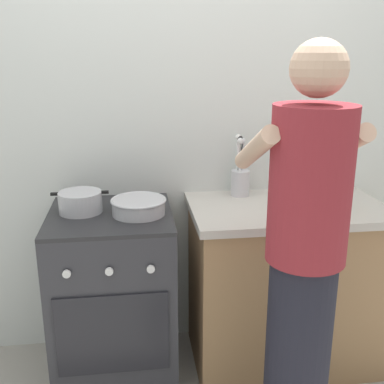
% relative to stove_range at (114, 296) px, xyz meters
% --- Properties ---
extents(ground, '(6.00, 6.00, 0.00)m').
position_rel_stove_range_xyz_m(ground, '(0.35, -0.15, -0.45)').
color(ground, gray).
extents(back_wall, '(3.20, 0.10, 2.50)m').
position_rel_stove_range_xyz_m(back_wall, '(0.55, 0.35, 0.80)').
color(back_wall, silver).
rests_on(back_wall, ground).
extents(countertop, '(1.00, 0.60, 0.90)m').
position_rel_stove_range_xyz_m(countertop, '(0.90, 0.00, 0.00)').
color(countertop, '#99724C').
rests_on(countertop, ground).
extents(stove_range, '(0.60, 0.62, 0.90)m').
position_rel_stove_range_xyz_m(stove_range, '(0.00, 0.00, 0.00)').
color(stove_range, '#2D2D33').
rests_on(stove_range, ground).
extents(pot, '(0.28, 0.21, 0.10)m').
position_rel_stove_range_xyz_m(pot, '(-0.14, 0.04, 0.50)').
color(pot, '#B2B2B7').
rests_on(pot, stove_range).
extents(mixing_bowl, '(0.27, 0.27, 0.08)m').
position_rel_stove_range_xyz_m(mixing_bowl, '(0.14, -0.03, 0.49)').
color(mixing_bowl, '#B7B7BC').
rests_on(mixing_bowl, stove_range).
extents(utensil_crock, '(0.10, 0.10, 0.33)m').
position_rel_stove_range_xyz_m(utensil_crock, '(0.69, 0.21, 0.55)').
color(utensil_crock, silver).
rests_on(utensil_crock, countertop).
extents(spice_bottle, '(0.04, 0.04, 0.09)m').
position_rel_stove_range_xyz_m(spice_bottle, '(0.85, -0.01, 0.49)').
color(spice_bottle, silver).
rests_on(spice_bottle, countertop).
extents(oil_bottle, '(0.06, 0.06, 0.25)m').
position_rel_stove_range_xyz_m(oil_bottle, '(1.09, -0.08, 0.55)').
color(oil_bottle, gold).
rests_on(oil_bottle, countertop).
extents(person, '(0.41, 0.50, 1.70)m').
position_rel_stove_range_xyz_m(person, '(0.75, -0.62, 0.41)').
color(person, black).
rests_on(person, ground).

